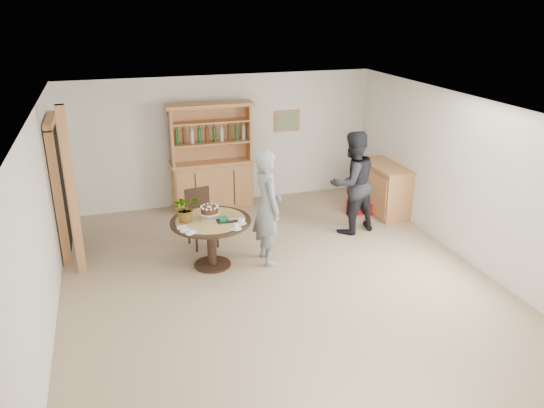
{
  "coord_description": "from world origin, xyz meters",
  "views": [
    {
      "loc": [
        -2.11,
        -6.36,
        3.8
      ],
      "look_at": [
        0.03,
        0.43,
        1.05
      ],
      "focal_mm": 35.0,
      "sensor_mm": 36.0,
      "label": 1
    }
  ],
  "objects_px": {
    "teen_boy": "(267,207)",
    "adult_person": "(352,183)",
    "dining_chair": "(200,214)",
    "dining_table": "(211,229)",
    "red_suitcase": "(362,206)",
    "hutch": "(212,173)",
    "sideboard": "(384,188)"
  },
  "relations": [
    {
      "from": "teen_boy",
      "to": "adult_person",
      "type": "xyz_separation_m",
      "value": [
        1.72,
        0.66,
        -0.01
      ]
    },
    {
      "from": "dining_chair",
      "to": "adult_person",
      "type": "xyz_separation_m",
      "value": [
        2.58,
        -0.26,
        0.36
      ]
    },
    {
      "from": "dining_table",
      "to": "adult_person",
      "type": "height_order",
      "value": "adult_person"
    },
    {
      "from": "dining_chair",
      "to": "red_suitcase",
      "type": "distance_m",
      "value": 3.28
    },
    {
      "from": "hutch",
      "to": "sideboard",
      "type": "distance_m",
      "value": 3.29
    },
    {
      "from": "hutch",
      "to": "dining_chair",
      "type": "distance_m",
      "value": 1.7
    },
    {
      "from": "hutch",
      "to": "dining_table",
      "type": "bearing_deg",
      "value": -101.81
    },
    {
      "from": "dining_chair",
      "to": "red_suitcase",
      "type": "bearing_deg",
      "value": -1.9
    },
    {
      "from": "sideboard",
      "to": "teen_boy",
      "type": "bearing_deg",
      "value": -154.39
    },
    {
      "from": "sideboard",
      "to": "dining_table",
      "type": "xyz_separation_m",
      "value": [
        -3.55,
        -1.19,
        0.13
      ]
    },
    {
      "from": "adult_person",
      "to": "sideboard",
      "type": "bearing_deg",
      "value": -159.96
    },
    {
      "from": "adult_person",
      "to": "red_suitcase",
      "type": "distance_m",
      "value": 1.27
    },
    {
      "from": "sideboard",
      "to": "teen_boy",
      "type": "relative_size",
      "value": 0.7
    },
    {
      "from": "hutch",
      "to": "red_suitcase",
      "type": "xyz_separation_m",
      "value": [
        2.68,
        -1.11,
        -0.59
      ]
    },
    {
      "from": "dining_chair",
      "to": "red_suitcase",
      "type": "height_order",
      "value": "dining_chair"
    },
    {
      "from": "sideboard",
      "to": "adult_person",
      "type": "distance_m",
      "value": 1.24
    },
    {
      "from": "teen_boy",
      "to": "adult_person",
      "type": "bearing_deg",
      "value": -70.21
    },
    {
      "from": "dining_chair",
      "to": "hutch",
      "type": "bearing_deg",
      "value": 61.18
    },
    {
      "from": "red_suitcase",
      "to": "dining_table",
      "type": "bearing_deg",
      "value": -138.28
    },
    {
      "from": "teen_boy",
      "to": "red_suitcase",
      "type": "relative_size",
      "value": 2.58
    },
    {
      "from": "hutch",
      "to": "dining_chair",
      "type": "height_order",
      "value": "hutch"
    },
    {
      "from": "sideboard",
      "to": "teen_boy",
      "type": "xyz_separation_m",
      "value": [
        -2.7,
        -1.29,
        0.43
      ]
    },
    {
      "from": "hutch",
      "to": "dining_table",
      "type": "height_order",
      "value": "hutch"
    },
    {
      "from": "sideboard",
      "to": "dining_table",
      "type": "bearing_deg",
      "value": -161.41
    },
    {
      "from": "dining_table",
      "to": "adult_person",
      "type": "distance_m",
      "value": 2.64
    },
    {
      "from": "hutch",
      "to": "teen_boy",
      "type": "bearing_deg",
      "value": -82.35
    },
    {
      "from": "teen_boy",
      "to": "sideboard",
      "type": "bearing_deg",
      "value": -65.77
    },
    {
      "from": "dining_chair",
      "to": "teen_boy",
      "type": "height_order",
      "value": "teen_boy"
    },
    {
      "from": "sideboard",
      "to": "red_suitcase",
      "type": "height_order",
      "value": "sideboard"
    },
    {
      "from": "dining_table",
      "to": "dining_chair",
      "type": "distance_m",
      "value": 0.83
    },
    {
      "from": "hutch",
      "to": "adult_person",
      "type": "xyz_separation_m",
      "value": [
        2.06,
        -1.87,
        0.2
      ]
    },
    {
      "from": "hutch",
      "to": "adult_person",
      "type": "height_order",
      "value": "hutch"
    }
  ]
}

